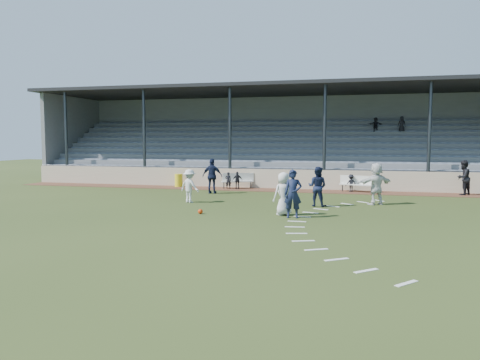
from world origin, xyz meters
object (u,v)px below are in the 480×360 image
Objects in this scene: player_navy_lead at (293,194)px; official at (463,178)px; player_white_lead at (284,194)px; bench_right at (357,182)px; football at (200,211)px; trash_bin at (179,180)px; bench_left at (238,179)px.

official is (8.11, 9.80, 0.02)m from player_navy_lead.
player_navy_lead is at bearing 94.98° from player_white_lead.
player_white_lead reaches higher than bench_right.
official reaches higher than football.
trash_bin is at bearing 125.19° from player_navy_lead.
official reaches higher than bench_left.
official is at bearing -168.98° from player_white_lead.
bench_left reaches higher than football.
player_navy_lead is (-2.40, -9.85, 0.37)m from bench_right.
trash_bin is 16.96m from official.
bench_right is at bearing -143.29° from player_white_lead.
player_navy_lead reaches higher than player_white_lead.
football is 15.49m from official.
trash_bin is at bearing 156.47° from bench_left.
bench_left is at bearing 0.19° from trash_bin.
trash_bin is at bearing -166.50° from bench_right.
bench_right is at bearing -48.45° from official.
trash_bin is (-11.25, 0.26, -0.15)m from bench_right.
player_navy_lead is (4.88, -10.13, 0.37)m from bench_left.
football is at bearing -107.55° from bench_right.
football is (4.99, -10.12, -0.33)m from trash_bin.
bench_left is 3.97m from trash_bin.
football is at bearing -8.53° from official.
bench_left is 1.04× the size of official.
football is at bearing -27.44° from player_white_lead.
player_white_lead is at bearing -48.83° from trash_bin.
player_navy_lead is (0.46, -0.52, 0.07)m from player_white_lead.
official is (11.96, 9.80, 0.87)m from football.
bench_left is at bearing -49.35° from official.
bench_right reaches higher than football.
football is 0.11× the size of player_navy_lead.
bench_right is 2.48× the size of trash_bin.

